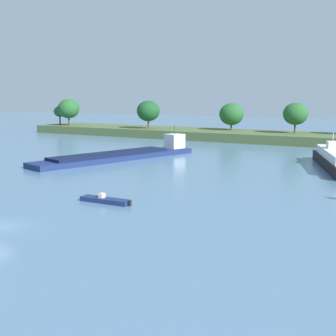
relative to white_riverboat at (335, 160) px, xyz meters
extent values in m
cube|color=#4C6038|center=(-42.78, 35.71, -0.23)|extent=(97.21, 16.53, 2.20)
cylinder|color=#513823|center=(-86.10, 31.99, 2.22)|extent=(0.44, 0.44, 2.71)
ellipsoid|color=#235B28|center=(-86.10, 31.99, 5.04)|extent=(3.65, 3.65, 3.28)
cylinder|color=#513823|center=(-82.44, 31.91, 2.11)|extent=(0.44, 0.44, 2.48)
ellipsoid|color=#235B28|center=(-82.44, 31.91, 5.93)|extent=(6.45, 6.45, 5.80)
cylinder|color=#513823|center=(-54.51, 32.60, 2.03)|extent=(0.44, 0.44, 2.32)
ellipsoid|color=#194C23|center=(-54.51, 32.60, 5.70)|extent=(6.28, 6.28, 5.65)
cylinder|color=#513823|center=(-32.61, 38.85, 1.67)|extent=(0.44, 0.44, 1.60)
ellipsoid|color=#235B28|center=(-32.61, 38.85, 5.05)|extent=(6.43, 6.43, 5.79)
cylinder|color=#513823|center=(-15.35, 36.60, 2.03)|extent=(0.44, 0.44, 2.32)
ellipsoid|color=#235B28|center=(-15.35, 36.60, 5.55)|extent=(5.92, 5.92, 5.33)
cube|color=black|center=(-0.01, 0.03, -0.56)|extent=(11.02, 22.57, 1.55)
cube|color=white|center=(-0.01, 0.03, 0.87)|extent=(8.84, 17.69, 1.30)
cube|color=white|center=(-0.95, 2.70, 2.07)|extent=(2.37, 2.82, 1.10)
cylinder|color=silver|center=(-0.95, 2.70, 3.32)|extent=(0.10, 0.10, 1.40)
cube|color=navy|center=(-17.53, -36.12, -1.09)|extent=(5.88, 1.44, 0.49)
cube|color=beige|center=(-17.97, -36.13, -0.59)|extent=(0.51, 0.67, 0.50)
cube|color=black|center=(-14.45, -36.06, -1.05)|extent=(0.29, 0.33, 0.56)
cube|color=navy|center=(-35.46, -8.78, -0.88)|extent=(14.48, 33.30, 0.90)
cube|color=#0F1834|center=(-35.89, -10.22, -0.18)|extent=(10.89, 23.53, 0.50)
cube|color=white|center=(-31.37, 5.01, 0.97)|extent=(3.68, 3.89, 2.80)
cylinder|color=#333338|center=(-31.37, 5.01, 3.27)|extent=(0.12, 0.12, 1.80)
cube|color=navy|center=(-40.07, -24.30, -0.83)|extent=(4.03, 1.98, 0.81)
camera|label=1|loc=(11.47, -74.18, 10.08)|focal=48.56mm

